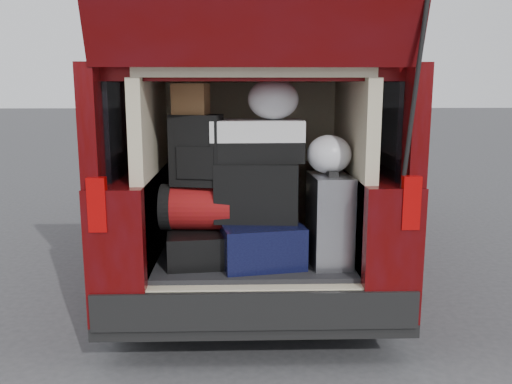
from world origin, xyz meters
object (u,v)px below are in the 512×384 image
(navy_hardshell, at_px, (258,240))
(backpack, at_px, (197,150))
(black_hardshell, at_px, (197,245))
(red_duffel, at_px, (196,207))
(black_soft_case, at_px, (257,191))
(silver_roller, at_px, (329,220))
(twotone_duffel, at_px, (256,141))

(navy_hardshell, distance_m, backpack, 0.70)
(black_hardshell, xyz_separation_m, red_duffel, (0.00, 0.02, 0.25))
(black_hardshell, distance_m, red_duffel, 0.25)
(navy_hardshell, xyz_separation_m, black_soft_case, (-0.01, 0.01, 0.32))
(black_hardshell, bearing_deg, backpack, 37.73)
(black_hardshell, relative_size, black_soft_case, 0.98)
(black_soft_case, bearing_deg, silver_roller, -8.33)
(black_hardshell, xyz_separation_m, black_soft_case, (0.39, 0.01, 0.35))
(navy_hardshell, relative_size, black_soft_case, 1.16)
(black_hardshell, bearing_deg, red_duffel, 76.67)
(backpack, distance_m, twotone_duffel, 0.38)
(black_soft_case, bearing_deg, twotone_duffel, 95.55)
(backpack, bearing_deg, twotone_duffel, 16.95)
(navy_hardshell, xyz_separation_m, silver_roller, (0.44, -0.09, 0.15))
(silver_roller, bearing_deg, red_duffel, 169.23)
(red_duffel, distance_m, black_soft_case, 0.40)
(navy_hardshell, relative_size, backpack, 1.36)
(black_hardshell, bearing_deg, black_soft_case, -4.51)
(navy_hardshell, distance_m, silver_roller, 0.48)
(red_duffel, xyz_separation_m, backpack, (0.01, -0.01, 0.36))
(twotone_duffel, bearing_deg, black_hardshell, -174.20)
(red_duffel, height_order, twotone_duffel, twotone_duffel)
(silver_roller, height_order, black_soft_case, black_soft_case)
(black_soft_case, bearing_deg, red_duffel, -176.33)
(navy_hardshell, xyz_separation_m, red_duffel, (-0.39, 0.02, 0.22))
(black_hardshell, relative_size, navy_hardshell, 0.84)
(navy_hardshell, distance_m, black_soft_case, 0.32)
(silver_roller, bearing_deg, navy_hardshell, 165.25)
(black_hardshell, height_order, navy_hardshell, navy_hardshell)
(navy_hardshell, height_order, twotone_duffel, twotone_duffel)
(silver_roller, relative_size, red_duffel, 1.28)
(backpack, bearing_deg, black_soft_case, 11.55)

